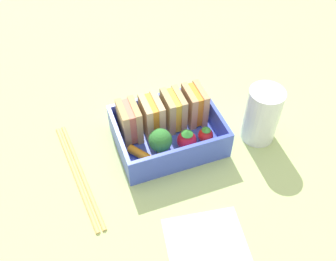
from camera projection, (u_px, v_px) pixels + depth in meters
ground_plane at (168, 145)px, 62.43cm from camera, size 120.00×120.00×2.00cm
bento_tray at (168, 139)px, 61.24cm from camera, size 16.55×12.75×1.20cm
bento_rim at (168, 129)px, 59.35cm from camera, size 16.55×12.75×3.93cm
sandwich_left at (130, 122)px, 58.77cm from camera, size 3.00×4.93×6.25cm
sandwich_center_left at (152, 116)px, 59.62cm from camera, size 3.00×4.93×6.25cm
sandwich_center at (173, 110)px, 60.47cm from camera, size 3.00×4.93×6.25cm
sandwich_center_right at (194, 105)px, 61.32cm from camera, size 3.00×4.93×6.25cm
carrot_stick_far_left at (141, 155)px, 57.42cm from camera, size 3.81×4.55×1.35cm
broccoli_floret at (160, 141)px, 56.42cm from camera, size 3.63×3.63×4.78cm
strawberry_left at (187, 140)px, 58.11cm from camera, size 3.10×3.10×3.70cm
strawberry_far_left at (206, 135)px, 59.31cm from camera, size 2.42×2.42×3.02cm
chopstick_pair at (78, 174)px, 56.91cm from camera, size 3.82×21.24×0.70cm
drinking_glass at (262, 115)px, 59.01cm from camera, size 5.55×5.55×9.71cm
folded_napkin at (206, 242)px, 49.64cm from camera, size 11.78×10.28×0.40cm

